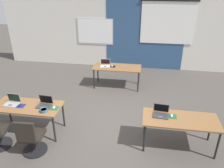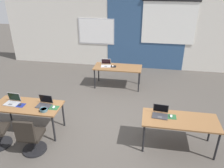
% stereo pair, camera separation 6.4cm
% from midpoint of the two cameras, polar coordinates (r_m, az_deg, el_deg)
% --- Properties ---
extents(ground_plane, '(24.00, 24.00, 0.00)m').
position_cam_midpoint_polar(ground_plane, '(5.89, -1.99, -9.93)').
color(ground_plane, '#47423D').
extents(back_wall_assembly, '(10.00, 0.27, 2.80)m').
position_cam_midpoint_polar(back_wall_assembly, '(9.16, 3.06, 12.97)').
color(back_wall_assembly, silver).
rests_on(back_wall_assembly, ground).
extents(desk_near_left, '(1.60, 0.70, 0.72)m').
position_cam_midpoint_polar(desk_near_left, '(5.63, -21.16, -5.73)').
color(desk_near_left, brown).
rests_on(desk_near_left, ground).
extents(desk_near_right, '(1.60, 0.70, 0.72)m').
position_cam_midpoint_polar(desk_near_right, '(5.01, 16.85, -9.17)').
color(desk_near_right, brown).
rests_on(desk_near_right, ground).
extents(desk_far_center, '(1.60, 0.70, 0.72)m').
position_cam_midpoint_polar(desk_far_center, '(7.49, 1.08, 4.01)').
color(desk_far_center, brown).
rests_on(desk_far_center, ground).
extents(laptop_near_left_end, '(0.34, 0.28, 0.24)m').
position_cam_midpoint_polar(laptop_near_left_end, '(5.80, -24.56, -4.20)').
color(laptop_near_left_end, '#9E9EA3').
rests_on(laptop_near_left_end, desk_near_left).
extents(mousepad_near_left_end, '(0.22, 0.19, 0.00)m').
position_cam_midpoint_polar(mousepad_near_left_end, '(5.65, -22.89, -5.20)').
color(mousepad_near_left_end, navy).
rests_on(mousepad_near_left_end, desk_near_left).
extents(mouse_near_left_end, '(0.06, 0.10, 0.03)m').
position_cam_midpoint_polar(mouse_near_left_end, '(5.64, -22.93, -5.03)').
color(mouse_near_left_end, black).
rests_on(mouse_near_left_end, mousepad_near_left_end).
extents(laptop_near_right_inner, '(0.35, 0.31, 0.23)m').
position_cam_midpoint_polar(laptop_near_right_inner, '(4.98, 12.08, -7.30)').
color(laptop_near_right_inner, '#333338').
rests_on(laptop_near_right_inner, desk_near_right).
extents(mousepad_near_right_inner, '(0.22, 0.19, 0.00)m').
position_cam_midpoint_polar(mousepad_near_right_inner, '(5.01, 14.71, -8.05)').
color(mousepad_near_right_inner, '#23512D').
rests_on(mousepad_near_right_inner, desk_near_right).
extents(mouse_near_right_inner, '(0.07, 0.11, 0.03)m').
position_cam_midpoint_polar(mouse_near_right_inner, '(5.00, 14.73, -7.87)').
color(mouse_near_right_inner, silver).
rests_on(mouse_near_right_inner, mousepad_near_right_inner).
extents(laptop_near_left_inner, '(0.35, 0.29, 0.24)m').
position_cam_midpoint_polar(laptop_near_left_inner, '(5.44, -17.28, -4.90)').
color(laptop_near_left_inner, '#333338').
rests_on(laptop_near_left_inner, desk_near_left).
extents(mousepad_near_left_inner, '(0.22, 0.19, 0.00)m').
position_cam_midpoint_polar(mousepad_near_left_inner, '(5.31, -15.04, -6.01)').
color(mousepad_near_left_inner, '#23512D').
rests_on(mousepad_near_left_inner, desk_near_left).
extents(mouse_near_left_inner, '(0.06, 0.10, 0.03)m').
position_cam_midpoint_polar(mouse_near_left_inner, '(5.30, -15.06, -5.83)').
color(mouse_near_left_inner, silver).
rests_on(mouse_near_left_inner, mousepad_near_left_inner).
extents(chair_near_left_inner, '(0.52, 0.55, 0.92)m').
position_cam_midpoint_polar(chair_near_left_inner, '(5.09, -20.36, -13.16)').
color(chair_near_left_inner, black).
rests_on(chair_near_left_inner, ground).
extents(laptop_far_left, '(0.37, 0.35, 0.23)m').
position_cam_midpoint_polar(laptop_far_left, '(7.54, -1.98, 5.05)').
color(laptop_far_left, silver).
rests_on(laptop_far_left, desk_far_center).
extents(mousepad_far_left, '(0.22, 0.19, 0.00)m').
position_cam_midpoint_polar(mousepad_far_left, '(7.50, -0.23, 4.55)').
color(mousepad_far_left, black).
rests_on(mousepad_far_left, desk_far_center).
extents(mouse_far_left, '(0.08, 0.11, 0.03)m').
position_cam_midpoint_polar(mouse_far_left, '(7.49, -0.23, 4.68)').
color(mouse_far_left, silver).
rests_on(mouse_far_left, mousepad_far_left).
extents(snack_bowl, '(0.18, 0.18, 0.06)m').
position_cam_midpoint_polar(snack_bowl, '(5.23, -17.47, -6.44)').
color(snack_bowl, '#3D6070').
rests_on(snack_bowl, desk_near_left).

